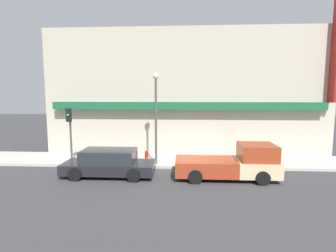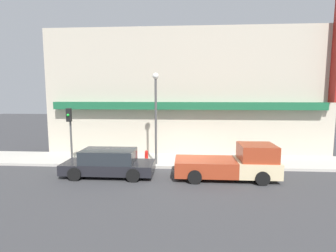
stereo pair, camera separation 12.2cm
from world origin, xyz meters
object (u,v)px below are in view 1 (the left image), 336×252
at_px(fire_hydrant, 146,156).
at_px(traffic_light, 70,125).
at_px(street_lamp, 156,108).
at_px(parked_car, 109,163).
at_px(pickup_truck, 233,163).

height_order(fire_hydrant, traffic_light, traffic_light).
bearing_deg(street_lamp, parked_car, -139.44).
xyz_separation_m(pickup_truck, parked_car, (-6.49, -0.00, -0.09)).
relative_size(pickup_truck, traffic_light, 1.55).
distance_m(parked_car, fire_hydrant, 2.87).
bearing_deg(traffic_light, pickup_truck, -11.10).
xyz_separation_m(parked_car, street_lamp, (2.30, 1.97, 2.84)).
height_order(parked_car, fire_hydrant, parked_car).
distance_m(fire_hydrant, street_lamp, 3.10).
bearing_deg(traffic_light, street_lamp, 1.46).
distance_m(fire_hydrant, traffic_light, 4.96).
distance_m(parked_car, traffic_light, 3.84).
bearing_deg(fire_hydrant, traffic_light, -173.72).
relative_size(pickup_truck, street_lamp, 0.96).
xyz_separation_m(parked_car, fire_hydrant, (1.66, 2.34, -0.17)).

